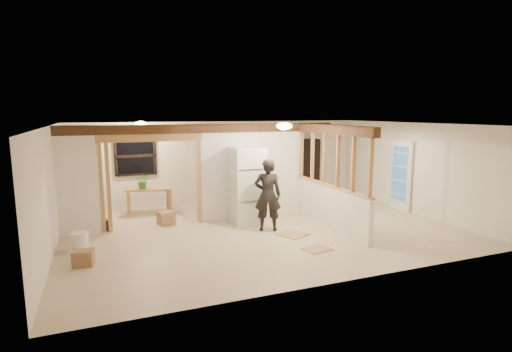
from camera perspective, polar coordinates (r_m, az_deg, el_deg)
name	(u,v)px	position (r m, az deg, el deg)	size (l,w,h in m)	color
floor	(263,230)	(9.67, 0.98, -7.65)	(9.00, 6.50, 0.01)	#BEAC8D
ceiling	(263,125)	(9.26, 1.02, 7.36)	(9.00, 6.50, 0.01)	white
wall_back	(223,162)	(12.41, -4.76, 1.99)	(9.00, 0.01, 2.50)	silver
wall_front	(340,209)	(6.56, 11.98, -4.62)	(9.00, 0.01, 2.50)	silver
wall_left	(49,192)	(8.74, -27.43, -2.04)	(0.01, 6.50, 2.50)	silver
wall_right	(413,168)	(11.84, 21.56, 1.04)	(0.01, 6.50, 2.50)	silver
partition_left_stub	(77,181)	(9.88, -24.17, -0.62)	(0.90, 0.12, 2.50)	white
partition_center	(253,171)	(10.55, -0.49, 0.76)	(2.80, 0.12, 2.50)	white
doorway_frame	(152,183)	(9.96, -14.60, -0.91)	(2.46, 0.14, 2.20)	#B6824C
header_beam_back	(208,128)	(10.08, -6.92, 6.76)	(7.00, 0.18, 0.22)	#4E2F1A
header_beam_right	(332,129)	(9.65, 10.82, 6.56)	(0.18, 3.30, 0.22)	#4E2F1A
pony_wall	(330,207)	(9.90, 10.49, -4.37)	(0.12, 3.20, 1.00)	white
stud_partition	(331,160)	(9.70, 10.69, 2.31)	(0.14, 3.20, 1.32)	#B6824C
window_back	(136,156)	(11.82, -16.83, 2.74)	(1.12, 0.10, 1.10)	black
french_door	(400,175)	(12.11, 19.93, 0.10)	(0.12, 0.86, 2.00)	white
ceiling_dome_main	(284,126)	(8.92, 4.06, 7.14)	(0.36, 0.36, 0.16)	#FFEABF
ceiling_dome_util	(141,124)	(10.90, -16.14, 7.17)	(0.32, 0.32, 0.14)	#FFEABF
hanging_bulb	(165,136)	(10.28, -12.90, 5.52)	(0.07, 0.07, 0.07)	#FFD88C
refrigerator	(247,185)	(10.08, -1.24, -1.30)	(0.79, 0.77, 1.92)	white
woman	(268,195)	(9.37, 1.68, -2.73)	(0.63, 0.41, 1.72)	black
work_table	(149,201)	(11.36, -15.02, -3.46)	(1.18, 0.59, 0.74)	#B6824C
potted_plant	(143,181)	(11.16, -15.87, -0.72)	(0.36, 0.31, 0.40)	#225322
shop_vac	(82,207)	(11.60, -23.59, -4.11)	(0.43, 0.43, 0.57)	#AE110D
bookshelf	(305,168)	(13.30, 7.01, 1.14)	(0.95, 0.32, 1.90)	black
bucket	(80,242)	(8.88, -23.81, -8.62)	(0.31, 0.31, 0.40)	white
box_util_a	(166,218)	(10.29, -12.71, -5.88)	(0.37, 0.32, 0.32)	#936A47
box_util_b	(104,224)	(10.28, -20.95, -6.48)	(0.27, 0.27, 0.25)	#936A47
box_front	(83,258)	(8.10, -23.42, -10.69)	(0.35, 0.29, 0.29)	#936A47
floor_panel_near	(293,234)	(9.30, 5.29, -8.27)	(0.59, 0.59, 0.02)	tan
floor_panel_far	(318,249)	(8.41, 8.80, -10.27)	(0.53, 0.42, 0.02)	tan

